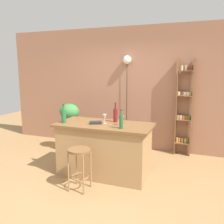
% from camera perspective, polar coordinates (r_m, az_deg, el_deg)
% --- Properties ---
extents(ground, '(12.00, 12.00, 0.00)m').
position_cam_1_polar(ground, '(4.15, -3.42, -16.16)').
color(ground, '#A37A4C').
extents(back_wall, '(6.40, 0.10, 2.80)m').
position_cam_1_polar(back_wall, '(5.58, 4.55, 5.62)').
color(back_wall, '#9E6B51').
rests_on(back_wall, ground).
extents(kitchen_counter, '(1.66, 0.80, 0.92)m').
position_cam_1_polar(kitchen_counter, '(4.23, -1.84, -8.86)').
color(kitchen_counter, '#A87F51').
rests_on(kitchen_counter, ground).
extents(bar_stool, '(0.35, 0.35, 0.66)m').
position_cam_1_polar(bar_stool, '(3.72, -7.83, -11.18)').
color(bar_stool, '#997047').
rests_on(bar_stool, ground).
extents(spice_shelf, '(0.33, 0.16, 2.07)m').
position_cam_1_polar(spice_shelf, '(5.27, 16.94, 0.93)').
color(spice_shelf, brown).
rests_on(spice_shelf, ground).
extents(plant_stool, '(0.30, 0.30, 0.38)m').
position_cam_1_polar(plant_stool, '(5.57, -9.97, -7.25)').
color(plant_stool, '#2D2823').
rests_on(plant_stool, ground).
extents(potted_plant, '(0.45, 0.40, 0.71)m').
position_cam_1_polar(potted_plant, '(5.42, -10.17, -1.13)').
color(potted_plant, '#514C47').
rests_on(potted_plant, plant_stool).
extents(bottle_spirits_clear, '(0.08, 0.08, 0.35)m').
position_cam_1_polar(bottle_spirits_clear, '(4.21, 0.84, -0.65)').
color(bottle_spirits_clear, maroon).
rests_on(bottle_spirits_clear, kitchen_counter).
extents(bottle_sauce_amber, '(0.07, 0.07, 0.31)m').
position_cam_1_polar(bottle_sauce_amber, '(3.75, 2.26, -2.28)').
color(bottle_sauce_amber, '#236638').
rests_on(bottle_sauce_amber, kitchen_counter).
extents(bottle_soda_blue, '(0.08, 0.08, 0.33)m').
position_cam_1_polar(bottle_soda_blue, '(4.24, -11.52, -0.90)').
color(bottle_soda_blue, '#236638').
rests_on(bottle_soda_blue, kitchen_counter).
extents(wine_glass_left, '(0.07, 0.07, 0.16)m').
position_cam_1_polar(wine_glass_left, '(3.95, 2.44, -1.62)').
color(wine_glass_left, silver).
rests_on(wine_glass_left, kitchen_counter).
extents(wine_glass_center, '(0.07, 0.07, 0.16)m').
position_cam_1_polar(wine_glass_center, '(4.09, -1.77, -1.18)').
color(wine_glass_center, silver).
rests_on(wine_glass_center, kitchen_counter).
extents(cookbook, '(0.25, 0.23, 0.03)m').
position_cam_1_polar(cookbook, '(4.12, -3.96, -2.55)').
color(cookbook, black).
rests_on(cookbook, kitchen_counter).
extents(pendant_globe_light, '(0.19, 0.19, 2.15)m').
position_cam_1_polar(pendant_globe_light, '(5.47, 3.65, 11.98)').
color(pendant_globe_light, black).
rests_on(pendant_globe_light, ground).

